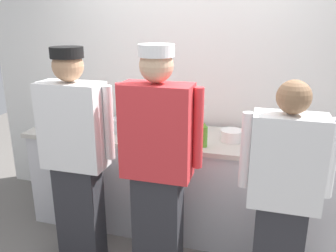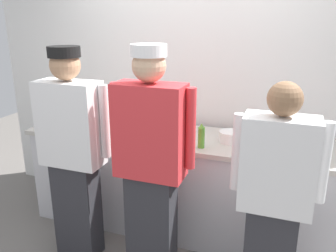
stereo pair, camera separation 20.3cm
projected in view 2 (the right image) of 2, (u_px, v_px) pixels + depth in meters
ground_plane at (165, 248)px, 3.04m from camera, size 9.00×9.00×0.00m
wall_back at (194, 81)px, 3.39m from camera, size 4.39×0.10×2.68m
prep_counter at (178, 182)px, 3.23m from camera, size 2.80×0.69×0.92m
chef_near_left at (73, 151)px, 2.71m from camera, size 0.62×0.24×1.74m
chef_center at (151, 161)px, 2.48m from camera, size 0.63×0.24×1.77m
chef_far_right at (275, 198)px, 2.20m from camera, size 0.59×0.24×1.59m
plate_stack_front at (231, 137)px, 2.91m from camera, size 0.19×0.19×0.10m
mixing_bowl_steel at (131, 124)px, 3.22m from camera, size 0.31×0.31×0.12m
sheet_tray at (289, 148)px, 2.77m from camera, size 0.50×0.34×0.02m
squeeze_bottle_primary at (174, 127)px, 3.03m from camera, size 0.06×0.06×0.19m
squeeze_bottle_secondary at (201, 136)px, 2.78m from camera, size 0.05×0.05×0.20m
ramekin_yellow_sauce at (82, 123)px, 3.40m from camera, size 0.09×0.09×0.04m
ramekin_red_sauce at (93, 128)px, 3.23m from camera, size 0.09×0.09×0.04m
chefs_knife at (162, 128)px, 3.28m from camera, size 0.27×0.03×0.02m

